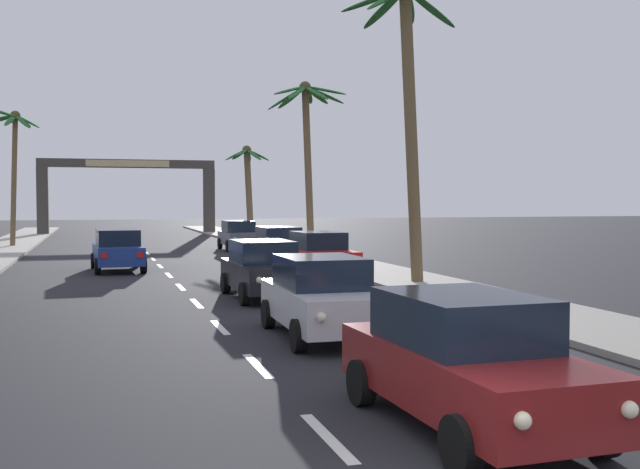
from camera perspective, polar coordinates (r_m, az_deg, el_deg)
name	(u,v)px	position (r m, az deg, el deg)	size (l,w,h in m)	color
sidewalk_right	(392,276)	(28.14, 5.44, -3.11)	(3.20, 110.00, 0.14)	#9E998E
lane_markings	(190,283)	(26.53, -9.68, -3.63)	(4.28, 88.83, 0.01)	silver
sedan_lead_at_stop_bar	(466,360)	(9.82, 10.85, -9.23)	(2.05, 4.49, 1.68)	maroon
sedan_third_in_queue	(322,296)	(15.92, 0.14, -4.65)	(2.01, 4.48, 1.68)	silver
sedan_fifth_in_queue	(263,269)	(22.32, -4.28, -2.58)	(2.00, 4.47, 1.68)	black
sedan_oncoming_far	(118,250)	(31.80, -14.91, -1.12)	(2.12, 4.52, 1.68)	navy
sedan_parked_nearest_kerb	(239,235)	(43.92, -6.11, -0.05)	(1.96, 4.45, 1.68)	#4C515B
sedan_parked_mid_kerb	(279,245)	(33.73, -3.09, -0.83)	(2.00, 4.47, 1.68)	silver
sedan_parked_far_kerb	(319,254)	(28.35, -0.07, -1.47)	(2.08, 4.50, 1.68)	red
palm_left_farthest	(14,148)	(49.41, -21.90, 6.01)	(3.03, 3.01, 8.22)	brown
palm_right_second	(409,82)	(25.80, 6.65, 11.24)	(4.00, 4.15, 10.06)	brown
palm_right_third	(307,128)	(38.55, -0.98, 7.96)	(4.12, 4.14, 8.81)	brown
palm_right_farthest	(248,178)	(51.51, -5.42, 4.21)	(3.18, 3.05, 6.54)	brown
town_gateway_arch	(128,186)	(65.69, -14.17, 3.57)	(14.41, 0.90, 6.26)	#423D38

